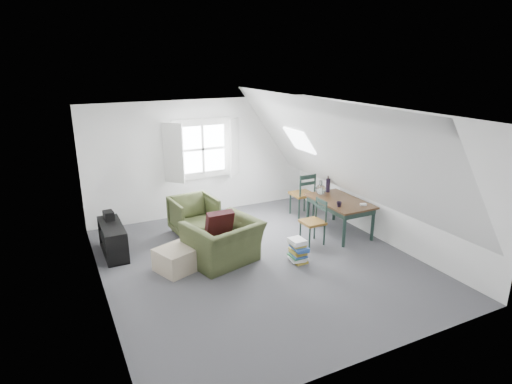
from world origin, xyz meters
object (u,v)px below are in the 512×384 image
ottoman (176,260)px  magazine_stack (298,251)px  armchair_near (224,262)px  dining_table (340,204)px  dining_chair_far (303,194)px  dining_chair_near (314,221)px  media_shelf (113,241)px  armchair_far (195,233)px

ottoman → magazine_stack: 2.03m
armchair_near → ottoman: (-0.80, 0.07, 0.19)m
ottoman → dining_table: (3.34, 0.12, 0.39)m
dining_chair_far → dining_chair_near: 1.46m
ottoman → dining_chair_near: 2.62m
magazine_stack → dining_table: bearing=28.0°
dining_table → dining_chair_far: size_ratio=1.39×
armchair_near → dining_chair_far: dining_chair_far is taller
dining_chair_far → ottoman: bearing=37.9°
ottoman → media_shelf: media_shelf is taller
armchair_far → dining_table: (2.59, -1.20, 0.58)m
armchair_near → dining_chair_far: (2.41, 1.31, 0.50)m
ottoman → magazine_stack: (1.94, -0.62, 0.02)m
armchair_far → media_shelf: 1.61m
magazine_stack → dining_chair_far: bearing=55.7°
dining_table → dining_chair_near: bearing=-165.2°
dining_chair_far → magazine_stack: 2.27m
armchair_near → magazine_stack: magazine_stack is taller
armchair_near → dining_chair_near: dining_chair_near is taller
ottoman → magazine_stack: magazine_stack is taller
armchair_far → magazine_stack: 2.29m
media_shelf → magazine_stack: 3.23m
armchair_near → dining_table: (2.54, 0.19, 0.58)m
dining_table → armchair_near: bearing=-177.1°
dining_chair_near → media_shelf: size_ratio=0.78×
armchair_far → dining_chair_far: bearing=-6.9°
dining_table → magazine_stack: 1.63m
dining_table → magazine_stack: (-1.40, -0.74, -0.38)m
armchair_near → magazine_stack: (1.14, -0.56, 0.21)m
ottoman → armchair_far: bearing=60.5°
dining_chair_near → media_shelf: bearing=-93.9°
armchair_near → dining_chair_near: (1.81, -0.02, 0.44)m
media_shelf → dining_chair_far: bearing=6.4°
dining_table → media_shelf: (-4.16, 0.94, -0.34)m
armchair_near → ottoman: bearing=-20.3°
dining_chair_far → dining_table: bearing=113.4°
dining_chair_far → dining_chair_near: bearing=82.5°
dining_table → dining_chair_far: dining_chair_far is taller
dining_chair_far → media_shelf: 4.04m
armchair_near → dining_chair_far: size_ratio=1.17×
armchair_near → media_shelf: (-1.62, 1.13, 0.25)m
armchair_far → dining_chair_near: dining_chair_near is taller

